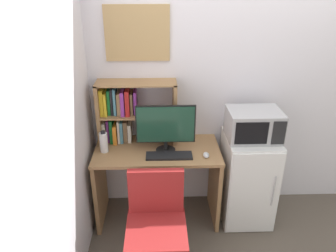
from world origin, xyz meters
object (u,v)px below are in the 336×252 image
monitor (166,126)px  desk_chair (156,233)px  hutch_bookshelf (126,111)px  keyboard (169,156)px  water_bottle (104,142)px  microwave (254,125)px  wall_corkboard (137,33)px  mini_fridge (247,178)px  computer_mouse (206,155)px

monitor → desk_chair: monitor is taller
hutch_bookshelf → keyboard: (0.40, -0.33, -0.30)m
hutch_bookshelf → water_bottle: 0.36m
keyboard → microwave: (0.77, 0.13, 0.24)m
desk_chair → wall_corkboard: size_ratio=1.53×
mini_fridge → monitor: bearing=-178.6°
computer_mouse → desk_chair: bearing=-131.4°
monitor → desk_chair: 0.90m
monitor → keyboard: (0.03, -0.10, -0.24)m
mini_fridge → desk_chair: (-0.89, -0.64, -0.07)m
hutch_bookshelf → wall_corkboard: 0.72m
hutch_bookshelf → microwave: (1.16, -0.20, -0.06)m
keyboard → computer_mouse: 0.33m
monitor → computer_mouse: size_ratio=6.06×
computer_mouse → wall_corkboard: 1.23m
mini_fridge → desk_chair: bearing=-144.0°
keyboard → hutch_bookshelf: bearing=140.5°
keyboard → monitor: bearing=104.9°
monitor → microwave: monitor is taller
hutch_bookshelf → computer_mouse: 0.85m
water_bottle → microwave: bearing=0.5°
hutch_bookshelf → keyboard: bearing=-39.5°
keyboard → desk_chair: (-0.12, -0.52, -0.41)m
mini_fridge → computer_mouse: bearing=-162.7°
mini_fridge → wall_corkboard: size_ratio=1.56×
water_bottle → monitor: bearing=-1.1°
desk_chair → water_bottle: bearing=126.6°
keyboard → mini_fridge: size_ratio=0.46×
computer_mouse → desk_chair: size_ratio=0.10×
wall_corkboard → keyboard: bearing=-57.8°
water_bottle → microwave: microwave is taller
mini_fridge → desk_chair: size_ratio=1.02×
monitor → water_bottle: size_ratio=2.56×
keyboard → desk_chair: 0.67m
wall_corkboard → desk_chair: bearing=-81.0°
water_bottle → mini_fridge: (1.36, 0.01, -0.43)m
computer_mouse → microwave: 0.51m
water_bottle → mini_fridge: 1.42m
microwave → wall_corkboard: (-1.03, 0.30, 0.76)m
hutch_bookshelf → computer_mouse: hutch_bookshelf is taller
keyboard → water_bottle: water_bottle is taller
keyboard → computer_mouse: (0.33, -0.01, 0.01)m
computer_mouse → water_bottle: bearing=172.1°
monitor → microwave: bearing=1.7°
mini_fridge → wall_corkboard: 1.72m
microwave → desk_chair: 1.27m
water_bottle → wall_corkboard: wall_corkboard is taller
computer_mouse → microwave: microwave is taller
monitor → computer_mouse: (0.36, -0.12, -0.23)m
computer_mouse → mini_fridge: mini_fridge is taller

